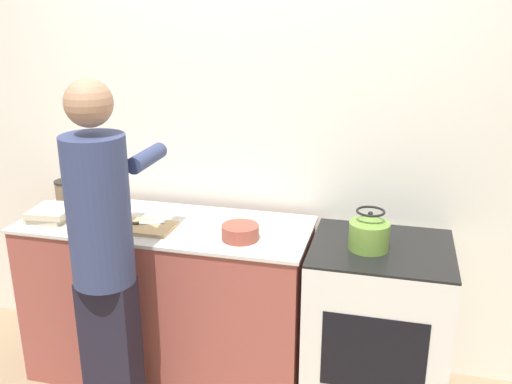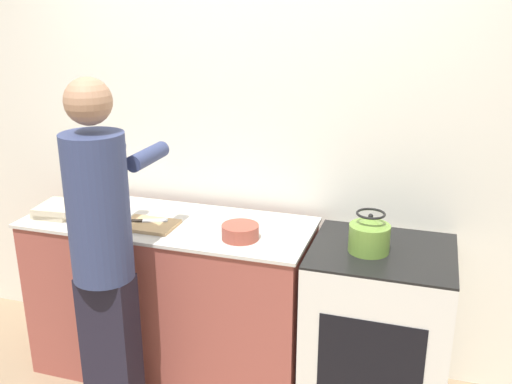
% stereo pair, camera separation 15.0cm
% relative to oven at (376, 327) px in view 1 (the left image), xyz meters
% --- Properties ---
extents(wall_back, '(8.00, 0.05, 2.60)m').
position_rel_oven_xyz_m(wall_back, '(-0.79, 0.38, 0.84)').
color(wall_back, silver).
rests_on(wall_back, ground_plane).
extents(counter, '(1.58, 0.61, 0.94)m').
position_rel_oven_xyz_m(counter, '(-1.15, -0.02, 0.01)').
color(counter, '#9E4C42').
rests_on(counter, ground_plane).
extents(oven, '(0.70, 0.63, 0.91)m').
position_rel_oven_xyz_m(oven, '(0.00, 0.00, 0.00)').
color(oven, silver).
rests_on(oven, ground_plane).
extents(person, '(0.32, 0.57, 1.77)m').
position_rel_oven_xyz_m(person, '(-1.24, -0.52, 0.52)').
color(person, black).
rests_on(person, ground_plane).
extents(cutting_board, '(0.28, 0.21, 0.02)m').
position_rel_oven_xyz_m(cutting_board, '(-1.21, -0.12, 0.49)').
color(cutting_board, tan).
rests_on(cutting_board, counter).
extents(knife, '(0.22, 0.11, 0.01)m').
position_rel_oven_xyz_m(knife, '(-1.24, -0.10, 0.50)').
color(knife, silver).
rests_on(knife, cutting_board).
extents(kettle, '(0.20, 0.20, 0.20)m').
position_rel_oven_xyz_m(kettle, '(-0.07, -0.04, 0.54)').
color(kettle, olive).
rests_on(kettle, oven).
extents(bowl_prep, '(0.19, 0.19, 0.07)m').
position_rel_oven_xyz_m(bowl_prep, '(-0.70, -0.13, 0.52)').
color(bowl_prep, '#9E4738').
rests_on(bowl_prep, counter).
extents(canister_jar, '(0.13, 0.13, 0.14)m').
position_rel_oven_xyz_m(canister_jar, '(-1.83, 0.13, 0.55)').
color(canister_jar, '#756047').
rests_on(canister_jar, counter).
extents(book_stack, '(0.23, 0.26, 0.06)m').
position_rel_oven_xyz_m(book_stack, '(-1.78, -0.11, 0.51)').
color(book_stack, beige).
rests_on(book_stack, counter).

